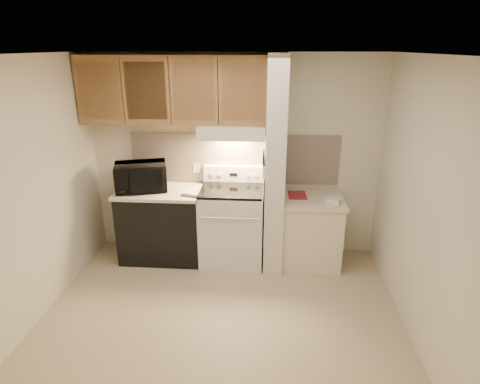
# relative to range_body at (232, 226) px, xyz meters

# --- Properties ---
(floor) EXTENTS (3.60, 3.60, 0.00)m
(floor) POSITION_rel_range_body_xyz_m (0.00, -1.16, -0.46)
(floor) COLOR tan
(floor) RESTS_ON ground
(ceiling) EXTENTS (3.60, 3.60, 0.00)m
(ceiling) POSITION_rel_range_body_xyz_m (0.00, -1.16, 2.04)
(ceiling) COLOR white
(ceiling) RESTS_ON wall_back
(wall_back) EXTENTS (3.60, 2.50, 0.02)m
(wall_back) POSITION_rel_range_body_xyz_m (0.00, 0.34, 0.79)
(wall_back) COLOR beige
(wall_back) RESTS_ON floor
(wall_left) EXTENTS (0.02, 3.00, 2.50)m
(wall_left) POSITION_rel_range_body_xyz_m (-1.80, -1.16, 0.79)
(wall_left) COLOR beige
(wall_left) RESTS_ON floor
(wall_right) EXTENTS (0.02, 3.00, 2.50)m
(wall_right) POSITION_rel_range_body_xyz_m (1.80, -1.16, 0.79)
(wall_right) COLOR beige
(wall_right) RESTS_ON floor
(backsplash) EXTENTS (2.60, 0.02, 0.63)m
(backsplash) POSITION_rel_range_body_xyz_m (0.00, 0.33, 0.78)
(backsplash) COLOR #F5DBC4
(backsplash) RESTS_ON wall_back
(range_body) EXTENTS (0.76, 0.65, 0.92)m
(range_body) POSITION_rel_range_body_xyz_m (0.00, 0.00, 0.00)
(range_body) COLOR silver
(range_body) RESTS_ON floor
(oven_window) EXTENTS (0.50, 0.01, 0.30)m
(oven_window) POSITION_rel_range_body_xyz_m (0.00, -0.32, 0.04)
(oven_window) COLOR black
(oven_window) RESTS_ON range_body
(oven_handle) EXTENTS (0.65, 0.02, 0.02)m
(oven_handle) POSITION_rel_range_body_xyz_m (0.00, -0.35, 0.26)
(oven_handle) COLOR silver
(oven_handle) RESTS_ON range_body
(cooktop) EXTENTS (0.74, 0.64, 0.03)m
(cooktop) POSITION_rel_range_body_xyz_m (0.00, 0.00, 0.48)
(cooktop) COLOR black
(cooktop) RESTS_ON range_body
(range_backguard) EXTENTS (0.76, 0.08, 0.20)m
(range_backguard) POSITION_rel_range_body_xyz_m (0.00, 0.28, 0.59)
(range_backguard) COLOR silver
(range_backguard) RESTS_ON range_body
(range_display) EXTENTS (0.10, 0.01, 0.04)m
(range_display) POSITION_rel_range_body_xyz_m (0.00, 0.24, 0.59)
(range_display) COLOR black
(range_display) RESTS_ON range_backguard
(range_knob_left_outer) EXTENTS (0.05, 0.02, 0.05)m
(range_knob_left_outer) POSITION_rel_range_body_xyz_m (-0.28, 0.24, 0.59)
(range_knob_left_outer) COLOR silver
(range_knob_left_outer) RESTS_ON range_backguard
(range_knob_left_inner) EXTENTS (0.05, 0.02, 0.05)m
(range_knob_left_inner) POSITION_rel_range_body_xyz_m (-0.18, 0.24, 0.59)
(range_knob_left_inner) COLOR silver
(range_knob_left_inner) RESTS_ON range_backguard
(range_knob_right_inner) EXTENTS (0.05, 0.02, 0.05)m
(range_knob_right_inner) POSITION_rel_range_body_xyz_m (0.18, 0.24, 0.59)
(range_knob_right_inner) COLOR silver
(range_knob_right_inner) RESTS_ON range_backguard
(range_knob_right_outer) EXTENTS (0.05, 0.02, 0.05)m
(range_knob_right_outer) POSITION_rel_range_body_xyz_m (0.28, 0.24, 0.59)
(range_knob_right_outer) COLOR silver
(range_knob_right_outer) RESTS_ON range_backguard
(dishwasher_front) EXTENTS (1.00, 0.63, 0.87)m
(dishwasher_front) POSITION_rel_range_body_xyz_m (-0.88, 0.01, -0.03)
(dishwasher_front) COLOR black
(dishwasher_front) RESTS_ON floor
(left_countertop) EXTENTS (1.04, 0.67, 0.04)m
(left_countertop) POSITION_rel_range_body_xyz_m (-0.88, 0.01, 0.43)
(left_countertop) COLOR beige
(left_countertop) RESTS_ON dishwasher_front
(spoon_rest) EXTENTS (0.22, 0.12, 0.01)m
(spoon_rest) POSITION_rel_range_body_xyz_m (-0.48, -0.19, 0.46)
(spoon_rest) COLOR black
(spoon_rest) RESTS_ON left_countertop
(teal_jar) EXTENTS (0.10, 0.10, 0.10)m
(teal_jar) POSITION_rel_range_body_xyz_m (-1.08, 0.00, 0.50)
(teal_jar) COLOR #2B635A
(teal_jar) RESTS_ON left_countertop
(outlet) EXTENTS (0.08, 0.01, 0.12)m
(outlet) POSITION_rel_range_body_xyz_m (-0.48, 0.32, 0.64)
(outlet) COLOR beige
(outlet) RESTS_ON backsplash
(microwave) EXTENTS (0.69, 0.56, 0.33)m
(microwave) POSITION_rel_range_body_xyz_m (-1.10, -0.01, 0.62)
(microwave) COLOR black
(microwave) RESTS_ON left_countertop
(partition_pillar) EXTENTS (0.22, 0.70, 2.50)m
(partition_pillar) POSITION_rel_range_body_xyz_m (0.51, -0.01, 0.79)
(partition_pillar) COLOR beige
(partition_pillar) RESTS_ON floor
(pillar_trim) EXTENTS (0.01, 0.70, 0.04)m
(pillar_trim) POSITION_rel_range_body_xyz_m (0.39, -0.01, 0.84)
(pillar_trim) COLOR olive
(pillar_trim) RESTS_ON partition_pillar
(knife_strip) EXTENTS (0.02, 0.42, 0.04)m
(knife_strip) POSITION_rel_range_body_xyz_m (0.39, -0.06, 0.86)
(knife_strip) COLOR black
(knife_strip) RESTS_ON partition_pillar
(knife_blade_a) EXTENTS (0.01, 0.03, 0.16)m
(knife_blade_a) POSITION_rel_range_body_xyz_m (0.38, -0.21, 0.76)
(knife_blade_a) COLOR silver
(knife_blade_a) RESTS_ON knife_strip
(knife_handle_a) EXTENTS (0.02, 0.02, 0.10)m
(knife_handle_a) POSITION_rel_range_body_xyz_m (0.38, -0.22, 0.91)
(knife_handle_a) COLOR black
(knife_handle_a) RESTS_ON knife_strip
(knife_blade_b) EXTENTS (0.01, 0.04, 0.18)m
(knife_blade_b) POSITION_rel_range_body_xyz_m (0.38, -0.13, 0.75)
(knife_blade_b) COLOR silver
(knife_blade_b) RESTS_ON knife_strip
(knife_handle_b) EXTENTS (0.02, 0.02, 0.10)m
(knife_handle_b) POSITION_rel_range_body_xyz_m (0.38, -0.12, 0.91)
(knife_handle_b) COLOR black
(knife_handle_b) RESTS_ON knife_strip
(knife_blade_c) EXTENTS (0.01, 0.04, 0.20)m
(knife_blade_c) POSITION_rel_range_body_xyz_m (0.38, -0.05, 0.74)
(knife_blade_c) COLOR silver
(knife_blade_c) RESTS_ON knife_strip
(knife_handle_c) EXTENTS (0.02, 0.02, 0.10)m
(knife_handle_c) POSITION_rel_range_body_xyz_m (0.38, -0.06, 0.91)
(knife_handle_c) COLOR black
(knife_handle_c) RESTS_ON knife_strip
(knife_blade_d) EXTENTS (0.01, 0.04, 0.16)m
(knife_blade_d) POSITION_rel_range_body_xyz_m (0.38, 0.03, 0.76)
(knife_blade_d) COLOR silver
(knife_blade_d) RESTS_ON knife_strip
(knife_handle_d) EXTENTS (0.02, 0.02, 0.10)m
(knife_handle_d) POSITION_rel_range_body_xyz_m (0.38, 0.04, 0.91)
(knife_handle_d) COLOR black
(knife_handle_d) RESTS_ON knife_strip
(knife_blade_e) EXTENTS (0.01, 0.04, 0.18)m
(knife_blade_e) POSITION_rel_range_body_xyz_m (0.38, 0.12, 0.75)
(knife_blade_e) COLOR silver
(knife_blade_e) RESTS_ON knife_strip
(knife_handle_e) EXTENTS (0.02, 0.02, 0.10)m
(knife_handle_e) POSITION_rel_range_body_xyz_m (0.38, 0.09, 0.91)
(knife_handle_e) COLOR black
(knife_handle_e) RESTS_ON knife_strip
(oven_mitt) EXTENTS (0.03, 0.11, 0.26)m
(oven_mitt) POSITION_rel_range_body_xyz_m (0.38, 0.17, 0.73)
(oven_mitt) COLOR gray
(oven_mitt) RESTS_ON partition_pillar
(right_cab_base) EXTENTS (0.70, 0.60, 0.81)m
(right_cab_base) POSITION_rel_range_body_xyz_m (0.97, -0.01, -0.06)
(right_cab_base) COLOR beige
(right_cab_base) RESTS_ON floor
(right_countertop) EXTENTS (0.74, 0.64, 0.04)m
(right_countertop) POSITION_rel_range_body_xyz_m (0.97, -0.01, 0.37)
(right_countertop) COLOR beige
(right_countertop) RESTS_ON right_cab_base
(red_folder) EXTENTS (0.23, 0.30, 0.01)m
(red_folder) POSITION_rel_range_body_xyz_m (0.79, 0.09, 0.39)
(red_folder) COLOR maroon
(red_folder) RESTS_ON right_countertop
(white_box) EXTENTS (0.19, 0.16, 0.04)m
(white_box) POSITION_rel_range_body_xyz_m (1.19, -0.11, 0.41)
(white_box) COLOR white
(white_box) RESTS_ON right_countertop
(range_hood) EXTENTS (0.78, 0.44, 0.15)m
(range_hood) POSITION_rel_range_body_xyz_m (0.00, 0.12, 1.17)
(range_hood) COLOR beige
(range_hood) RESTS_ON upper_cabinets
(hood_lip) EXTENTS (0.78, 0.04, 0.06)m
(hood_lip) POSITION_rel_range_body_xyz_m (0.00, -0.08, 1.12)
(hood_lip) COLOR beige
(hood_lip) RESTS_ON range_hood
(upper_cabinets) EXTENTS (2.18, 0.33, 0.77)m
(upper_cabinets) POSITION_rel_range_body_xyz_m (-0.69, 0.17, 1.62)
(upper_cabinets) COLOR olive
(upper_cabinets) RESTS_ON wall_back
(cab_door_a) EXTENTS (0.46, 0.01, 0.63)m
(cab_door_a) POSITION_rel_range_body_xyz_m (-1.51, 0.01, 1.62)
(cab_door_a) COLOR olive
(cab_door_a) RESTS_ON upper_cabinets
(cab_gap_a) EXTENTS (0.01, 0.01, 0.73)m
(cab_gap_a) POSITION_rel_range_body_xyz_m (-1.23, 0.01, 1.62)
(cab_gap_a) COLOR black
(cab_gap_a) RESTS_ON upper_cabinets
(cab_door_b) EXTENTS (0.46, 0.01, 0.63)m
(cab_door_b) POSITION_rel_range_body_xyz_m (-0.96, 0.01, 1.62)
(cab_door_b) COLOR olive
(cab_door_b) RESTS_ON upper_cabinets
(cab_gap_b) EXTENTS (0.01, 0.01, 0.73)m
(cab_gap_b) POSITION_rel_range_body_xyz_m (-0.69, 0.01, 1.62)
(cab_gap_b) COLOR black
(cab_gap_b) RESTS_ON upper_cabinets
(cab_door_c) EXTENTS (0.46, 0.01, 0.63)m
(cab_door_c) POSITION_rel_range_body_xyz_m (-0.42, 0.01, 1.62)
(cab_door_c) COLOR olive
(cab_door_c) RESTS_ON upper_cabinets
(cab_gap_c) EXTENTS (0.01, 0.01, 0.73)m
(cab_gap_c) POSITION_rel_range_body_xyz_m (-0.14, 0.01, 1.62)
(cab_gap_c) COLOR black
(cab_gap_c) RESTS_ON upper_cabinets
(cab_door_d) EXTENTS (0.46, 0.01, 0.63)m
(cab_door_d) POSITION_rel_range_body_xyz_m (0.13, 0.01, 1.62)
(cab_door_d) COLOR olive
(cab_door_d) RESTS_ON upper_cabinets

